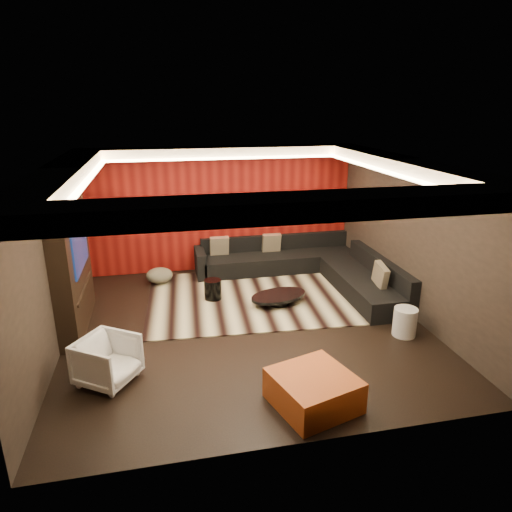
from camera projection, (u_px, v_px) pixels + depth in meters
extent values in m
cube|color=black|center=(246.00, 325.00, 7.97)|extent=(6.00, 6.00, 0.02)
cube|color=silver|center=(245.00, 162.00, 7.07)|extent=(6.00, 6.00, 0.02)
cube|color=black|center=(221.00, 209.00, 10.31)|extent=(6.00, 0.02, 2.80)
cube|color=black|center=(52.00, 261.00, 6.92)|extent=(0.02, 6.00, 2.80)
cube|color=black|center=(412.00, 238.00, 8.12)|extent=(0.02, 6.00, 2.80)
cube|color=#6B0C0A|center=(221.00, 209.00, 10.27)|extent=(5.98, 0.05, 2.78)
cube|color=silver|center=(221.00, 152.00, 9.61)|extent=(6.00, 0.60, 0.22)
cube|color=silver|center=(295.00, 207.00, 4.61)|extent=(6.00, 0.60, 0.22)
cube|color=silver|center=(62.00, 175.00, 6.57)|extent=(0.60, 4.80, 0.22)
cube|color=silver|center=(403.00, 165.00, 7.64)|extent=(0.60, 4.80, 0.22)
cube|color=#FFD899|center=(224.00, 158.00, 9.32)|extent=(4.80, 0.08, 0.04)
cube|color=#FFD899|center=(286.00, 208.00, 4.95)|extent=(4.80, 0.08, 0.04)
cube|color=#FFD899|center=(87.00, 181.00, 6.67)|extent=(0.08, 4.80, 0.04)
cube|color=#FFD899|center=(384.00, 171.00, 7.60)|extent=(0.08, 4.80, 0.04)
cube|color=black|center=(72.00, 266.00, 7.61)|extent=(0.30, 2.00, 2.20)
cube|color=black|center=(79.00, 245.00, 7.53)|extent=(0.04, 1.30, 0.80)
cube|color=black|center=(85.00, 287.00, 7.77)|extent=(0.04, 1.60, 0.04)
cube|color=#C5BA90|center=(250.00, 297.00, 9.07)|extent=(4.16, 3.22, 0.02)
cylinder|color=black|center=(279.00, 299.00, 8.73)|extent=(1.38, 1.38, 0.19)
cylinder|color=black|center=(213.00, 289.00, 8.92)|extent=(0.39, 0.39, 0.39)
ellipsoid|color=#B4B08C|center=(160.00, 275.00, 9.75)|extent=(0.63, 0.63, 0.31)
cylinder|color=silver|center=(405.00, 322.00, 7.55)|extent=(0.40, 0.40, 0.48)
cube|color=#A24B15|center=(313.00, 390.00, 5.81)|extent=(1.19, 1.19, 0.42)
imported|color=silver|center=(107.00, 361.00, 6.25)|extent=(1.00, 1.00, 0.66)
cube|color=black|center=(279.00, 262.00, 10.52)|extent=(3.50, 0.90, 0.40)
cube|color=black|center=(275.00, 242.00, 10.72)|extent=(3.50, 0.20, 0.35)
cube|color=black|center=(363.00, 285.00, 9.15)|extent=(0.90, 2.60, 0.40)
cube|color=black|center=(381.00, 267.00, 9.10)|extent=(0.20, 2.60, 0.35)
cube|color=black|center=(200.00, 263.00, 10.13)|extent=(0.20, 0.90, 0.60)
cube|color=beige|center=(219.00, 246.00, 10.27)|extent=(0.42, 0.20, 0.44)
cube|color=beige|center=(381.00, 275.00, 8.53)|extent=(0.12, 0.50, 0.50)
cube|color=beige|center=(271.00, 243.00, 10.50)|extent=(0.42, 0.20, 0.44)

